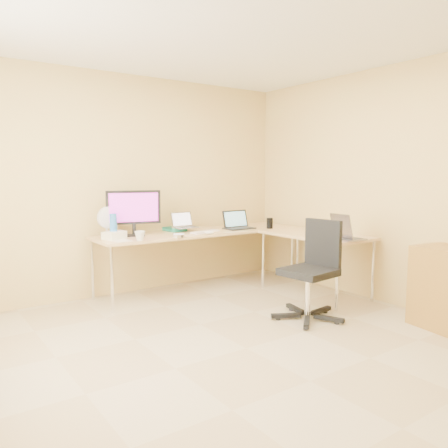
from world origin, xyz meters
TOP-DOWN VIEW (x-y plane):
  - floor at (0.00, 0.00)m, footprint 4.50×4.50m
  - ceiling at (0.00, 0.00)m, footprint 4.50×4.50m
  - wall_back at (0.00, 2.25)m, footprint 4.50×0.00m
  - wall_right at (2.10, 0.00)m, footprint 0.00×4.50m
  - desk_main at (0.72, 1.85)m, footprint 2.65×0.70m
  - desk_return at (1.70, 0.85)m, footprint 0.70×1.30m
  - monitor at (-0.12, 1.93)m, footprint 0.64×0.35m
  - book_stack at (0.47, 2.05)m, footprint 0.23×0.29m
  - laptop_center at (0.55, 1.94)m, footprint 0.31×0.25m
  - laptop_black at (1.25, 1.74)m, footprint 0.38×0.28m
  - keyboard at (0.70, 1.70)m, footprint 0.42×0.21m
  - mouse at (0.66, 1.55)m, footprint 0.13×0.10m
  - mug at (-0.22, 1.55)m, footprint 0.13×0.13m
  - cd_stack at (0.24, 1.55)m, footprint 0.17×0.17m
  - water_bottle at (-0.40, 1.85)m, footprint 0.10×0.10m
  - papers at (-0.40, 1.70)m, footprint 0.22×0.29m
  - white_box at (-0.40, 1.83)m, footprint 0.27×0.24m
  - desk_fan at (-0.40, 2.05)m, footprint 0.27×0.27m
  - black_cup at (1.59, 1.55)m, footprint 0.08×0.08m
  - laptop_return at (1.65, 0.32)m, footprint 0.36×0.29m
  - office_chair at (0.96, 0.24)m, footprint 0.66×0.66m

SIDE VIEW (x-z plane):
  - floor at x=0.00m, z-range 0.00..0.00m
  - desk_main at x=0.72m, z-range 0.00..0.73m
  - desk_return at x=1.70m, z-range 0.00..0.73m
  - office_chair at x=0.96m, z-range 0.00..1.00m
  - papers at x=-0.40m, z-range 0.73..0.74m
  - keyboard at x=0.70m, z-range 0.73..0.75m
  - cd_stack at x=0.24m, z-range 0.73..0.76m
  - mouse at x=0.66m, z-range 0.73..0.77m
  - book_stack at x=0.47m, z-range 0.73..0.77m
  - white_box at x=-0.40m, z-range 0.73..0.81m
  - mug at x=-0.22m, z-range 0.73..0.83m
  - black_cup at x=1.59m, z-range 0.73..0.87m
  - laptop_return at x=1.65m, z-range 0.73..0.96m
  - laptop_black at x=1.25m, z-range 0.73..0.97m
  - water_bottle at x=-0.40m, z-range 0.73..1.01m
  - laptop_center at x=0.55m, z-range 0.77..0.96m
  - desk_fan at x=-0.40m, z-range 0.73..1.04m
  - monitor at x=-0.12m, z-range 0.73..1.25m
  - wall_back at x=0.00m, z-range -0.95..3.55m
  - wall_right at x=2.10m, z-range -0.95..3.55m
  - ceiling at x=0.00m, z-range 2.60..2.60m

